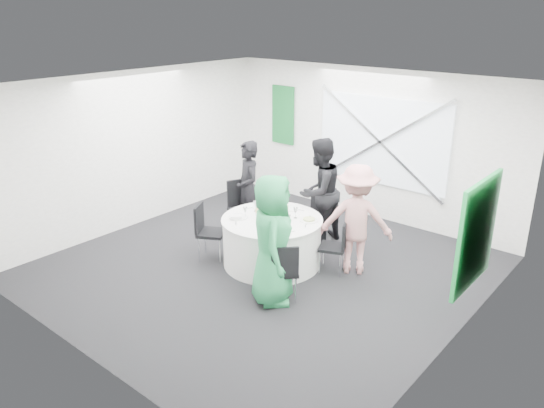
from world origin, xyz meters
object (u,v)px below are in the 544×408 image
Objects in this scene: chair_back_right at (338,243)px; chair_front_left at (206,227)px; chair_back at (316,215)px; person_man_back at (319,192)px; person_woman_green at (272,240)px; chair_back_left at (242,204)px; chair_front_right at (284,268)px; banquet_table at (272,241)px; green_water_bottle at (286,213)px; clear_water_bottle at (258,208)px; person_man_back_left at (248,190)px; person_woman_pink at (356,219)px.

chair_back_right is 0.93× the size of chair_front_left.
chair_back is 0.45× the size of person_man_back.
person_woman_green reaches higher than chair_front_left.
chair_back is 1.31m from chair_back_left.
chair_back is 2.10m from chair_front_right.
chair_back_left reaches higher than chair_back_right.
banquet_table is 1.15m from chair_back.
green_water_bottle is at bearing -79.29° from chair_back.
person_man_back is (0.06, -0.00, 0.43)m from chair_back.
green_water_bottle is (-0.66, 0.87, 0.38)m from chair_front_right.
chair_back_left is 1.15× the size of chair_front_right.
chair_back_left is (-1.14, 0.53, 0.20)m from banquet_table.
green_water_bottle is 1.00× the size of clear_water_bottle.
person_man_back is 6.02× the size of clear_water_bottle.
person_man_back is at bearing -22.31° from person_woman_green.
chair_front_right is at bearing -127.75° from chair_front_left.
clear_water_bottle reaches higher than chair_back_left.
person_man_back_left is at bearing -83.50° from chair_front_right.
chair_back_right is 2.77× the size of clear_water_bottle.
chair_back_right is 0.46× the size of person_woman_green.
person_man_back is 1.01× the size of person_woman_green.
chair_front_left is (0.21, -1.05, -0.05)m from chair_back_left.
chair_back_left is at bearing 155.01° from banquet_table.
person_woman_green is (-0.14, -0.06, 0.40)m from chair_front_right.
chair_front_right is (0.84, -1.93, 0.02)m from chair_back.
green_water_bottle is (0.13, -1.06, -0.03)m from person_man_back.
person_man_back reaches higher than person_woman_pink.
clear_water_bottle is (-0.33, -1.18, -0.03)m from person_man_back.
green_water_bottle is (-0.75, -0.31, 0.39)m from chair_back_right.
green_water_bottle is at bearing 22.74° from banquet_table.
chair_back is at bearing -151.29° from chair_back_right.
clear_water_bottle is at bearing -11.67° from person_man_back.
person_man_back_left is at bearing -150.42° from chair_back.
chair_back_left is 2.33m from person_woman_green.
chair_front_left is 0.50× the size of person_man_back.
person_woman_green reaches higher than banquet_table.
chair_front_right is at bearing 25.83° from person_man_back.
chair_back_right is (2.09, -0.13, -0.10)m from chair_back_left.
green_water_bottle is (0.20, 0.08, 0.50)m from banquet_table.
green_water_bottle reaches higher than chair_front_right.
banquet_table is 1.57× the size of chair_back_left.
person_woman_pink is 0.94× the size of person_woman_green.
person_man_back_left is at bearing 150.51° from banquet_table.
person_woman_green is at bearing -49.87° from banquet_table.
chair_back_left is at bearing -128.19° from person_man_back_left.
chair_back_left is (-1.15, -0.61, 0.10)m from chair_back.
green_water_bottle is (1.34, -0.44, 0.30)m from chair_back_left.
person_woman_pink reaches higher than chair_back_right.
chair_back_left is 1.09× the size of chair_front_left.
person_woman_pink is 5.58× the size of clear_water_bottle.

